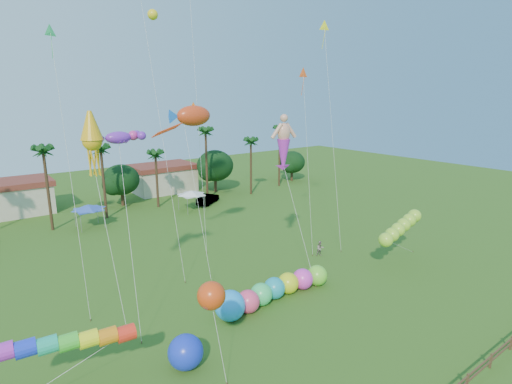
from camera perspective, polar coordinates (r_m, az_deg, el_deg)
ground at (r=28.52m, az=13.23°, el=-21.86°), size 160.00×160.00×0.00m
tree_line at (r=63.46m, az=-16.25°, el=2.05°), size 69.46×8.91×11.00m
buildings_row at (r=67.63m, az=-23.24°, el=0.20°), size 35.00×7.00×4.00m
tent_row at (r=53.87m, az=-22.64°, el=-2.13°), size 31.00×4.00×0.60m
car_b at (r=62.46m, az=-6.89°, el=-0.94°), size 5.03×4.20×1.62m
spectator_b at (r=42.70m, az=9.14°, el=-7.98°), size 0.95×0.84×1.61m
caterpillar_inflatable at (r=33.32m, az=2.07°, el=-13.95°), size 11.38×2.60×2.32m
blue_ball at (r=26.68m, az=-10.02°, el=-21.59°), size 2.18×2.18×2.18m
rainbow_tube at (r=25.39m, az=-22.00°, el=-19.51°), size 9.81×2.71×3.40m
green_worm at (r=39.40m, az=18.05°, el=-6.51°), size 10.58×2.85×4.09m
orange_ball_kite at (r=23.54m, az=-6.40°, el=-14.50°), size 1.92×2.08×6.15m
merman_kite at (r=36.32m, az=3.96°, el=6.53°), size 2.38×5.79×14.36m
fish_kite at (r=38.32m, az=-8.89°, el=10.70°), size 5.15×6.47×15.62m
squid_kite at (r=29.24m, az=-22.36°, el=6.72°), size 1.84×4.36×15.51m
lobster_kite at (r=29.95m, az=-19.06°, el=7.34°), size 3.36×5.66×14.13m
delta_kite_red at (r=42.38m, az=6.79°, el=16.09°), size 1.57×3.26×19.19m
delta_kite_yellow at (r=45.49m, az=9.79°, el=21.80°), size 1.72×5.03×24.05m
delta_kite_green at (r=33.19m, az=-27.20°, el=18.80°), size 1.07×4.06×21.28m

